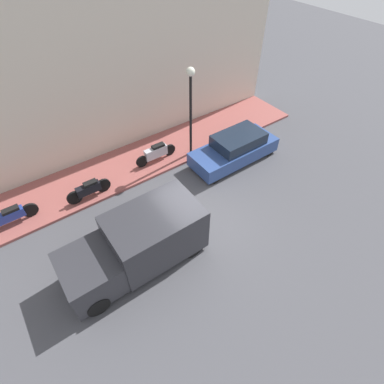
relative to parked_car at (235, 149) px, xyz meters
name	(u,v)px	position (x,y,z in m)	size (l,w,h in m)	color
ground_plane	(196,228)	(-2.35, 4.04, -0.67)	(60.00, 60.00, 0.00)	#47474C
sidewalk	(136,162)	(2.56, 4.04, -0.60)	(2.86, 18.51, 0.12)	#934C47
building_facade	(107,73)	(4.13, 4.04, 3.23)	(0.30, 18.51, 7.79)	beige
parked_car	(235,149)	(0.00, 0.00, 0.00)	(1.70, 4.34, 1.40)	#2D4784
delivery_van	(137,244)	(-2.38, 6.52, 0.35)	(2.02, 4.82, 2.00)	#2D2D33
motorcycle_blue	(9,216)	(1.92, 9.78, -0.12)	(0.30, 2.09, 0.76)	navy
motorcycle_black	(89,189)	(1.55, 6.73, -0.11)	(0.30, 1.90, 0.78)	black
scooter_silver	(156,153)	(2.02, 3.19, -0.08)	(0.30, 2.12, 0.85)	#B7B7BF
streetlamp	(191,97)	(1.52, 1.52, 2.47)	(0.38, 0.38, 4.29)	black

